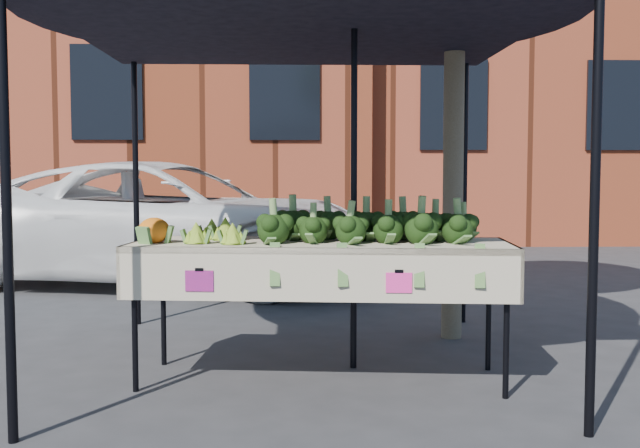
# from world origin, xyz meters

# --- Properties ---
(ground) EXTENTS (90.00, 90.00, 0.00)m
(ground) POSITION_xyz_m (0.00, 0.00, 0.00)
(ground) COLOR #2B2B2D
(table) EXTENTS (2.46, 1.02, 0.90)m
(table) POSITION_xyz_m (-0.13, -0.05, 0.45)
(table) COLOR #C1B596
(table) RESTS_ON ground
(canopy) EXTENTS (3.16, 3.16, 2.74)m
(canopy) POSITION_xyz_m (-0.25, 0.34, 1.37)
(canopy) COLOR black
(canopy) RESTS_ON ground
(broccoli_heap) EXTENTS (1.46, 0.56, 0.25)m
(broccoli_heap) POSITION_xyz_m (0.19, -0.02, 1.03)
(broccoli_heap) COLOR black
(broccoli_heap) RESTS_ON table
(romanesco_cluster) EXTENTS (0.43, 0.57, 0.20)m
(romanesco_cluster) POSITION_xyz_m (-0.80, -0.01, 1.00)
(romanesco_cluster) COLOR #83A428
(romanesco_cluster) RESTS_ON table
(cauliflower_pair) EXTENTS (0.20, 0.20, 0.18)m
(cauliflower_pair) POSITION_xyz_m (-1.18, -0.10, 0.99)
(cauliflower_pair) COLOR orange
(cauliflower_pair) RESTS_ON table
(vehicle) EXTENTS (2.02, 2.73, 5.32)m
(vehicle) POSITION_xyz_m (-1.84, 4.23, 2.66)
(vehicle) COLOR white
(vehicle) RESTS_ON ground
(street_tree) EXTENTS (2.40, 2.40, 4.74)m
(street_tree) POSITION_xyz_m (0.97, 1.17, 2.37)
(street_tree) COLOR #1E4C14
(street_tree) RESTS_ON ground
(building_left) EXTENTS (12.00, 8.00, 9.00)m
(building_left) POSITION_xyz_m (-5.00, 12.00, 4.50)
(building_left) COLOR maroon
(building_left) RESTS_ON ground
(building_right) EXTENTS (12.00, 8.00, 8.50)m
(building_right) POSITION_xyz_m (7.00, 12.50, 4.25)
(building_right) COLOR maroon
(building_right) RESTS_ON ground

